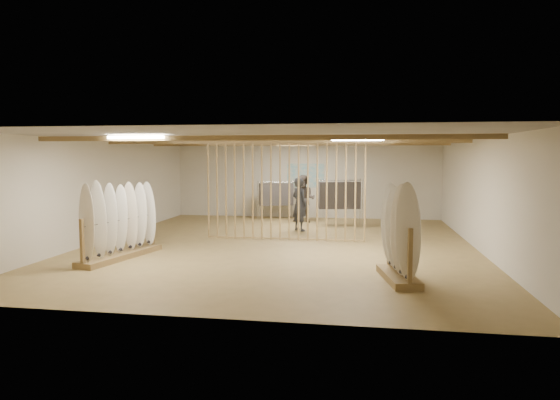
% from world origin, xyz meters
% --- Properties ---
extents(floor, '(12.00, 12.00, 0.00)m').
position_xyz_m(floor, '(0.00, 0.00, 0.00)').
color(floor, '#9A804A').
rests_on(floor, ground).
extents(ceiling, '(12.00, 12.00, 0.00)m').
position_xyz_m(ceiling, '(0.00, 0.00, 2.80)').
color(ceiling, gray).
rests_on(ceiling, ground).
extents(wall_back, '(12.00, 0.00, 12.00)m').
position_xyz_m(wall_back, '(0.00, 6.00, 1.40)').
color(wall_back, beige).
rests_on(wall_back, ground).
extents(wall_front, '(12.00, 0.00, 12.00)m').
position_xyz_m(wall_front, '(0.00, -6.00, 1.40)').
color(wall_front, beige).
rests_on(wall_front, ground).
extents(wall_left, '(0.00, 12.00, 12.00)m').
position_xyz_m(wall_left, '(-5.00, 0.00, 1.40)').
color(wall_left, beige).
rests_on(wall_left, ground).
extents(wall_right, '(0.00, 12.00, 12.00)m').
position_xyz_m(wall_right, '(5.00, 0.00, 1.40)').
color(wall_right, beige).
rests_on(wall_right, ground).
extents(ceiling_slats, '(9.50, 6.12, 0.10)m').
position_xyz_m(ceiling_slats, '(0.00, 0.00, 2.72)').
color(ceiling_slats, olive).
rests_on(ceiling_slats, ground).
extents(light_panels, '(1.20, 0.35, 0.06)m').
position_xyz_m(light_panels, '(0.00, 0.00, 2.74)').
color(light_panels, white).
rests_on(light_panels, ground).
extents(bamboo_partition, '(4.45, 0.05, 2.78)m').
position_xyz_m(bamboo_partition, '(0.00, 0.80, 1.40)').
color(bamboo_partition, '#A78751').
rests_on(bamboo_partition, ground).
extents(poster, '(1.40, 0.03, 0.90)m').
position_xyz_m(poster, '(0.00, 5.98, 1.60)').
color(poster, teal).
rests_on(poster, ground).
extents(rack_left, '(0.99, 2.58, 1.77)m').
position_xyz_m(rack_left, '(-3.34, -2.25, 0.61)').
color(rack_left, olive).
rests_on(rack_left, floor).
extents(rack_right, '(0.79, 1.65, 1.85)m').
position_xyz_m(rack_right, '(2.82, -3.29, 0.62)').
color(rack_right, olive).
rests_on(rack_right, floor).
extents(clothing_rack_a, '(1.28, 0.70, 1.43)m').
position_xyz_m(clothing_rack_a, '(-1.00, 5.23, 0.93)').
color(clothing_rack_a, silver).
rests_on(clothing_rack_a, floor).
extents(clothing_rack_b, '(1.46, 0.63, 1.59)m').
position_xyz_m(clothing_rack_b, '(1.38, 3.89, 1.03)').
color(clothing_rack_b, silver).
rests_on(clothing_rack_b, floor).
extents(shopper_a, '(0.83, 0.82, 1.90)m').
position_xyz_m(shopper_a, '(0.19, 2.60, 0.95)').
color(shopper_a, '#292C32').
rests_on(shopper_a, floor).
extents(shopper_b, '(1.04, 0.88, 1.90)m').
position_xyz_m(shopper_b, '(0.11, 4.50, 0.95)').
color(shopper_b, '#312B26').
rests_on(shopper_b, floor).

